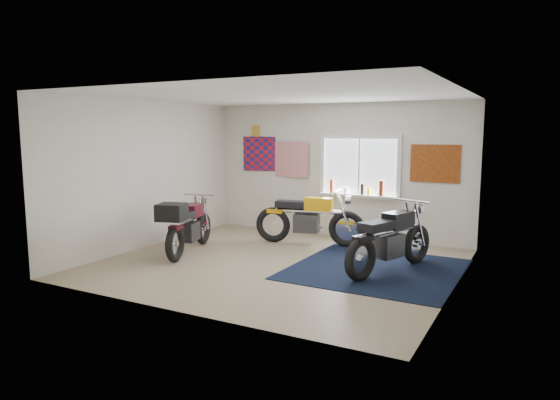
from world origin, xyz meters
The scene contains 10 objects.
ground centered at (0.00, 0.00, 0.00)m, with size 5.50×5.50×0.00m, color #9E896B.
room_shell centered at (0.00, 0.00, 1.64)m, with size 5.50×5.50×5.50m.
navy_rug centered at (1.52, 0.41, 0.01)m, with size 2.50×2.60×0.01m, color black.
window_assembly centered at (0.50, 2.47, 1.37)m, with size 1.66×0.17×1.26m.
oil_bottles centered at (0.57, 2.40, 1.03)m, with size 1.11×0.09×0.30m.
flag_display centered at (-1.90, 2.48, 2.15)m, with size 1.60×0.10×1.17m.
triumph_poster centered at (1.95, 2.48, 1.55)m, with size 0.90×0.03×0.70m, color #A54C14.
yellow_triumph centered at (-0.15, 1.50, 0.47)m, with size 2.12×0.70×1.07m.
black_chrome_bike centered at (1.73, 0.39, 0.47)m, with size 0.90×2.02×1.08m.
maroon_tourer centered at (-1.71, -0.22, 0.52)m, with size 0.92×1.94×1.00m.
Camera 1 is at (3.77, -6.97, 2.15)m, focal length 32.00 mm.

